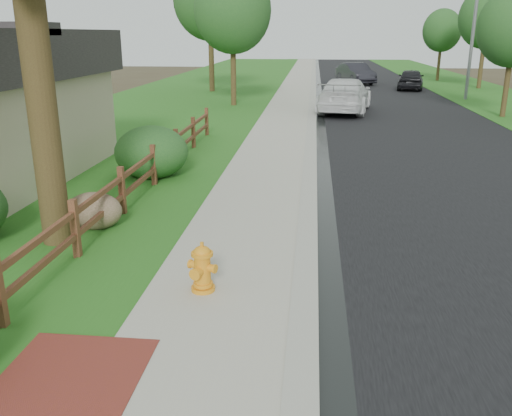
# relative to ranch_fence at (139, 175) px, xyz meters

# --- Properties ---
(ground) EXTENTS (120.00, 120.00, 0.00)m
(ground) POSITION_rel_ranch_fence_xyz_m (3.60, -6.40, -0.62)
(ground) COLOR #3E3422
(road) EXTENTS (8.00, 90.00, 0.02)m
(road) POSITION_rel_ranch_fence_xyz_m (8.20, 28.60, -0.61)
(road) COLOR black
(road) RESTS_ON ground
(curb) EXTENTS (0.40, 90.00, 0.12)m
(curb) POSITION_rel_ranch_fence_xyz_m (4.00, 28.60, -0.56)
(curb) COLOR #9A978C
(curb) RESTS_ON ground
(wet_gutter) EXTENTS (0.50, 90.00, 0.00)m
(wet_gutter) POSITION_rel_ranch_fence_xyz_m (4.35, 28.60, -0.60)
(wet_gutter) COLOR black
(wet_gutter) RESTS_ON road
(sidewalk) EXTENTS (2.20, 90.00, 0.10)m
(sidewalk) POSITION_rel_ranch_fence_xyz_m (2.70, 28.60, -0.57)
(sidewalk) COLOR #A59E90
(sidewalk) RESTS_ON ground
(grass_strip) EXTENTS (1.60, 90.00, 0.06)m
(grass_strip) POSITION_rel_ranch_fence_xyz_m (0.80, 28.60, -0.59)
(grass_strip) COLOR #265F1B
(grass_strip) RESTS_ON ground
(lawn_near) EXTENTS (9.00, 90.00, 0.04)m
(lawn_near) POSITION_rel_ranch_fence_xyz_m (-4.40, 28.60, -0.60)
(lawn_near) COLOR #265F1B
(lawn_near) RESTS_ON ground
(verge_far) EXTENTS (6.00, 90.00, 0.04)m
(verge_far) POSITION_rel_ranch_fence_xyz_m (15.10, 28.60, -0.60)
(verge_far) COLOR #265F1B
(verge_far) RESTS_ON ground
(brick_patch) EXTENTS (1.60, 2.40, 0.11)m
(brick_patch) POSITION_rel_ranch_fence_xyz_m (1.40, -7.40, -0.56)
(brick_patch) COLOR maroon
(brick_patch) RESTS_ON ground
(ranch_fence) EXTENTS (0.12, 16.92, 1.10)m
(ranch_fence) POSITION_rel_ranch_fence_xyz_m (0.00, 0.00, 0.00)
(ranch_fence) COLOR #4D2819
(ranch_fence) RESTS_ON ground
(fire_hydrant) EXTENTS (0.51, 0.42, 0.78)m
(fire_hydrant) POSITION_rel_ranch_fence_xyz_m (2.47, -4.77, -0.16)
(fire_hydrant) COLOR orange
(fire_hydrant) RESTS_ON sidewalk
(white_suv) EXTENTS (3.22, 6.05, 1.67)m
(white_suv) POSITION_rel_ranch_fence_xyz_m (5.60, 15.69, 0.24)
(white_suv) COLOR silver
(white_suv) RESTS_ON road
(dark_car_mid) EXTENTS (2.43, 4.46, 1.44)m
(dark_car_mid) POSITION_rel_ranch_fence_xyz_m (10.80, 27.74, 0.12)
(dark_car_mid) COLOR black
(dark_car_mid) RESTS_ON road
(dark_car_far) EXTENTS (3.02, 5.08, 1.58)m
(dark_car_far) POSITION_rel_ranch_fence_xyz_m (7.27, 32.12, 0.19)
(dark_car_far) COLOR black
(dark_car_far) RESTS_ON road
(streetlight) EXTENTS (2.17, 0.27, 9.40)m
(streetlight) POSITION_rel_ranch_fence_xyz_m (12.91, 21.85, 4.71)
(streetlight) COLOR slate
(streetlight) RESTS_ON ground
(boulder) EXTENTS (1.39, 1.24, 0.76)m
(boulder) POSITION_rel_ranch_fence_xyz_m (-0.30, -2.06, -0.24)
(boulder) COLOR brown
(boulder) RESTS_ON ground
(shrub_c) EXTENTS (2.60, 2.60, 1.43)m
(shrub_c) POSITION_rel_ranch_fence_xyz_m (-0.30, 2.06, 0.10)
(shrub_c) COLOR #18441E
(shrub_c) RESTS_ON ground
(tree_near_left) EXTENTS (4.05, 4.05, 7.18)m
(tree_near_left) POSITION_rel_ranch_fence_xyz_m (-0.30, 17.70, 4.32)
(tree_near_left) COLOR #3E2E19
(tree_near_left) RESTS_ON ground
(tree_mid_right) EXTENTS (3.82, 3.82, 6.93)m
(tree_mid_right) POSITION_rel_ranch_fence_xyz_m (15.82, 29.01, 4.20)
(tree_mid_right) COLOR #3E2E19
(tree_mid_right) RESTS_ON ground
(tree_far_right) EXTENTS (3.11, 3.11, 5.73)m
(tree_far_right) POSITION_rel_ranch_fence_xyz_m (14.29, 35.60, 3.39)
(tree_far_right) COLOR #3E2E19
(tree_far_right) RESTS_ON ground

